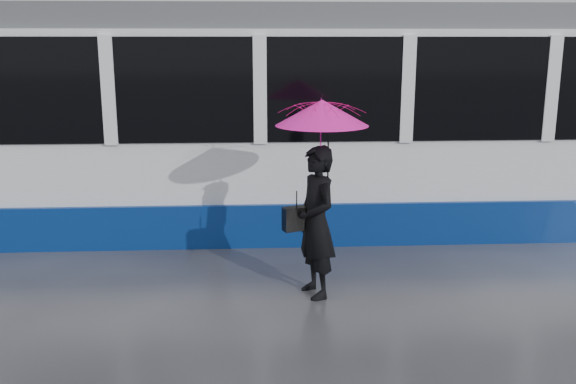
{
  "coord_description": "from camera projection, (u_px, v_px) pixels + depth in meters",
  "views": [
    {
      "loc": [
        0.67,
        -7.38,
        2.86
      ],
      "look_at": [
        1.09,
        0.0,
        1.1
      ],
      "focal_mm": 40.0,
      "sensor_mm": 36.0,
      "label": 1
    }
  ],
  "objects": [
    {
      "name": "handbag",
      "position": [
        297.0,
        218.0,
        7.18
      ],
      "size": [
        0.34,
        0.23,
        0.45
      ],
      "rotation": [
        0.0,
        0.0,
        0.35
      ],
      "color": "black",
      "rests_on": "ground"
    },
    {
      "name": "woman",
      "position": [
        316.0,
        222.0,
        7.19
      ],
      "size": [
        0.61,
        0.74,
        1.73
      ],
      "primitive_type": "imported",
      "rotation": [
        0.0,
        0.0,
        -1.22
      ],
      "color": "black",
      "rests_on": "ground"
    },
    {
      "name": "umbrella",
      "position": [
        322.0,
        131.0,
        6.95
      ],
      "size": [
        1.3,
        1.3,
        1.17
      ],
      "rotation": [
        0.0,
        0.0,
        0.35
      ],
      "color": "#F31476",
      "rests_on": "ground"
    },
    {
      "name": "ground",
      "position": [
        199.0,
        281.0,
        7.79
      ],
      "size": [
        90.0,
        90.0,
        0.0
      ],
      "primitive_type": "plane",
      "color": "#2E2E33",
      "rests_on": "ground"
    },
    {
      "name": "tram",
      "position": [
        161.0,
        122.0,
        9.8
      ],
      "size": [
        26.0,
        2.56,
        3.35
      ],
      "color": "white",
      "rests_on": "ground"
    },
    {
      "name": "rails",
      "position": [
        211.0,
        223.0,
        10.22
      ],
      "size": [
        34.0,
        1.51,
        0.02
      ],
      "color": "#3F3D38",
      "rests_on": "ground"
    }
  ]
}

